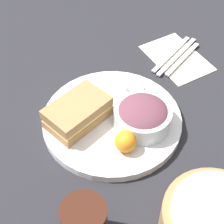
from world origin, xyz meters
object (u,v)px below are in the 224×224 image
object	(u,v)px
sandwich	(78,113)
fork	(171,54)
salad_bowl	(143,116)
spoon	(182,59)
knife	(177,56)
dressing_cup	(135,91)
plate	(112,120)
bread_basket	(214,223)

from	to	relation	value
sandwich	fork	distance (m)	0.36
salad_bowl	fork	world-z (taller)	salad_bowl
spoon	knife	bearing A→B (deg)	90.00
dressing_cup	fork	xyz separation A→B (m)	(-0.19, -0.10, -0.03)
sandwich	spoon	distance (m)	0.36
dressing_cup	plate	bearing A→B (deg)	21.42
dressing_cup	fork	world-z (taller)	dressing_cup
bread_basket	fork	distance (m)	0.52
sandwich	fork	size ratio (longest dim) A/B	0.87
salad_bowl	dressing_cup	world-z (taller)	salad_bowl
bread_basket	knife	world-z (taller)	bread_basket
dressing_cup	fork	bearing A→B (deg)	-151.75
bread_basket	plate	bearing A→B (deg)	-86.09
sandwich	knife	size ratio (longest dim) A/B	0.82
salad_bowl	fork	size ratio (longest dim) A/B	0.70
sandwich	bread_basket	xyz separation A→B (m)	(-0.09, 0.36, -0.00)
salad_bowl	spoon	world-z (taller)	salad_bowl
dressing_cup	spoon	size ratio (longest dim) A/B	0.29
plate	sandwich	size ratio (longest dim) A/B	2.01
bread_basket	knife	xyz separation A→B (m)	(-0.25, -0.44, -0.04)
fork	spoon	bearing A→B (deg)	-90.00
dressing_cup	bread_basket	world-z (taller)	bread_basket
spoon	plate	bearing A→B (deg)	176.57
plate	knife	size ratio (longest dim) A/B	1.66
salad_bowl	spoon	size ratio (longest dim) A/B	0.78
plate	spoon	distance (m)	0.30
plate	salad_bowl	bearing A→B (deg)	134.31
dressing_cup	fork	size ratio (longest dim) A/B	0.26
plate	sandwich	world-z (taller)	sandwich
bread_basket	fork	size ratio (longest dim) A/B	1.04
dressing_cup	bread_basket	distance (m)	0.37
dressing_cup	spoon	xyz separation A→B (m)	(-0.20, -0.07, -0.03)
sandwich	salad_bowl	distance (m)	0.15
bread_basket	dressing_cup	bearing A→B (deg)	-99.70
plate	bread_basket	distance (m)	0.33
sandwich	knife	bearing A→B (deg)	-166.42
spoon	salad_bowl	bearing A→B (deg)	-169.97
salad_bowl	bread_basket	xyz separation A→B (m)	(0.03, 0.28, -0.01)
fork	knife	distance (m)	0.02
salad_bowl	knife	bearing A→B (deg)	-143.59
knife	dressing_cup	bearing A→B (deg)	-179.42
salad_bowl	spoon	distance (m)	0.28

